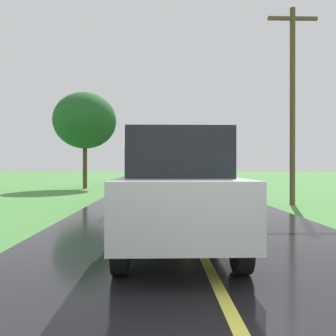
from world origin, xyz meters
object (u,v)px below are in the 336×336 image
object	(u,v)px
banana_truck_far	(159,167)
utility_pole_roadside	(293,99)
banana_truck_near	(162,167)
following_car	(176,190)
roadside_tree_near_left	(85,121)

from	to	relation	value
banana_truck_far	utility_pole_roadside	distance (m)	17.41
banana_truck_near	following_car	bearing A→B (deg)	-88.92
roadside_tree_near_left	following_car	distance (m)	17.90
banana_truck_near	following_car	size ratio (longest dim) A/B	1.42
banana_truck_far	following_car	size ratio (longest dim) A/B	1.42
banana_truck_far	following_car	bearing A→B (deg)	-89.15
roadside_tree_near_left	utility_pole_roadside	bearing A→B (deg)	-44.01
banana_truck_far	roadside_tree_near_left	distance (m)	8.87
banana_truck_far	following_car	distance (m)	23.49
utility_pole_roadside	following_car	distance (m)	9.03
following_car	roadside_tree_near_left	bearing A→B (deg)	107.40
utility_pole_roadside	roadside_tree_near_left	size ratio (longest dim) A/B	1.17
banana_truck_near	roadside_tree_near_left	bearing A→B (deg)	120.63
banana_truck_far	utility_pole_roadside	size ratio (longest dim) A/B	0.77
banana_truck_near	utility_pole_roadside	xyz separation A→B (m)	(4.95, -1.10, 2.57)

